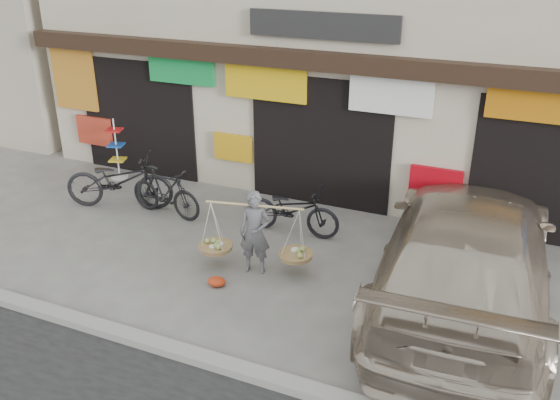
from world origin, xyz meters
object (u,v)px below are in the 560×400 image
at_px(street_vendor, 255,236).
at_px(bike_2, 292,209).
at_px(bike_1, 165,192).
at_px(display_rack, 117,154).
at_px(bike_0, 119,181).
at_px(suv, 466,252).

distance_m(street_vendor, bike_2, 1.56).
bearing_deg(bike_1, display_rack, 65.76).
distance_m(bike_0, bike_1, 1.10).
distance_m(bike_1, display_rack, 2.53).
height_order(bike_1, bike_2, bike_1).
xyz_separation_m(street_vendor, bike_1, (-2.62, 1.25, -0.15)).
distance_m(bike_1, bike_2, 2.67).
bearing_deg(bike_1, bike_2, -77.10).
bearing_deg(display_rack, bike_1, -30.65).
bearing_deg(display_rack, suv, -14.49).
height_order(street_vendor, bike_2, street_vendor).
relative_size(bike_1, suv, 0.28).
height_order(bike_2, suv, suv).
bearing_deg(bike_0, suv, -115.07).
bearing_deg(suv, bike_0, -9.17).
xyz_separation_m(bike_1, display_rack, (-2.18, 1.29, 0.07)).
height_order(bike_0, bike_1, bike_0).
xyz_separation_m(bike_0, bike_1, (1.10, 0.04, -0.08)).
distance_m(bike_1, suv, 6.02).
distance_m(bike_2, suv, 3.51).
height_order(street_vendor, suv, suv).
distance_m(street_vendor, suv, 3.37).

